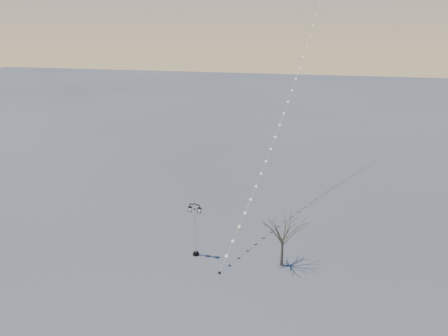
% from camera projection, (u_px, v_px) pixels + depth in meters
% --- Properties ---
extents(ground, '(300.00, 300.00, 0.00)m').
position_uv_depth(ground, '(199.00, 262.00, 33.97)').
color(ground, '#4D4F4E').
rests_on(ground, ground).
extents(street_lamp, '(1.27, 0.56, 5.00)m').
position_uv_depth(street_lamp, '(195.00, 226.00, 34.16)').
color(street_lamp, black).
rests_on(street_lamp, ground).
extents(bare_tree, '(2.63, 2.63, 4.37)m').
position_uv_depth(bare_tree, '(283.00, 233.00, 32.55)').
color(bare_tree, '#4D4533').
rests_on(bare_tree, ground).
extents(kite_train, '(7.27, 34.70, 26.69)m').
position_uv_depth(kite_train, '(289.00, 83.00, 42.88)').
color(kite_train, black).
rests_on(kite_train, ground).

